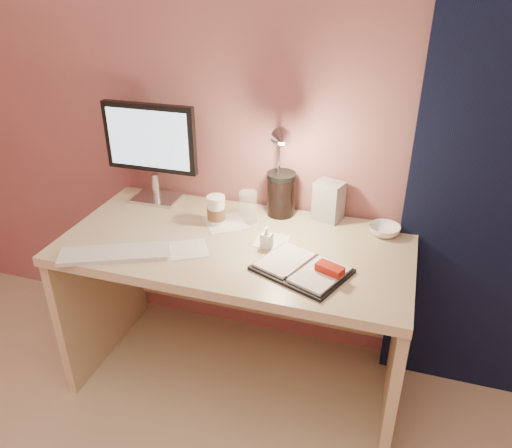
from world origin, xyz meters
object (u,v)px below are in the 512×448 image
(planner, at_px, (304,269))
(bowl, at_px, (384,230))
(keyboard, at_px, (114,254))
(desk, at_px, (243,278))
(monitor, at_px, (151,144))
(dark_jar, at_px, (281,196))
(desk_lamp, at_px, (264,162))
(clear_cup, at_px, (248,207))
(lotion_bottle, at_px, (267,237))
(product_box, at_px, (329,201))
(coffee_cup, at_px, (216,211))

(planner, bearing_deg, bowl, 77.43)
(keyboard, bearing_deg, planner, -15.72)
(desk, height_order, monitor, monitor)
(planner, xyz_separation_m, dark_jar, (-0.20, 0.42, 0.07))
(keyboard, relative_size, planner, 1.06)
(monitor, xyz_separation_m, dark_jar, (0.59, 0.03, -0.19))
(keyboard, height_order, desk_lamp, desk_lamp)
(clear_cup, xyz_separation_m, desk_lamp, (0.07, 0.01, 0.21))
(lotion_bottle, distance_m, product_box, 0.37)
(monitor, relative_size, clear_cup, 3.40)
(monitor, distance_m, coffee_cup, 0.44)
(keyboard, relative_size, dark_jar, 2.34)
(keyboard, distance_m, planner, 0.73)
(monitor, distance_m, desk_lamp, 0.55)
(monitor, distance_m, lotion_bottle, 0.71)
(clear_cup, bearing_deg, desk, -85.96)
(product_box, bearing_deg, planner, -72.87)
(desk, bearing_deg, monitor, 159.48)
(desk_lamp, bearing_deg, keyboard, -154.34)
(coffee_cup, bearing_deg, desk, -18.50)
(keyboard, xyz_separation_m, product_box, (0.73, 0.55, 0.08))
(bowl, bearing_deg, dark_jar, 173.20)
(clear_cup, bearing_deg, planner, -44.94)
(planner, height_order, product_box, product_box)
(desk_lamp, bearing_deg, product_box, 5.98)
(bowl, bearing_deg, monitor, 178.85)
(planner, bearing_deg, monitor, 176.07)
(desk, xyz_separation_m, planner, (0.31, -0.21, 0.24))
(coffee_cup, bearing_deg, dark_jar, 35.88)
(monitor, xyz_separation_m, clear_cup, (0.48, -0.07, -0.21))
(clear_cup, height_order, dark_jar, dark_jar)
(monitor, height_order, coffee_cup, monitor)
(keyboard, distance_m, clear_cup, 0.59)
(monitor, height_order, desk_lamp, monitor)
(monitor, bearing_deg, lotion_bottle, -23.81)
(planner, bearing_deg, clear_cup, 157.19)
(dark_jar, relative_size, desk_lamp, 0.40)
(monitor, bearing_deg, coffee_cup, -21.77)
(planner, bearing_deg, product_box, 111.16)
(bowl, height_order, lotion_bottle, lotion_bottle)
(keyboard, height_order, lotion_bottle, lotion_bottle)
(desk, height_order, bowl, bowl)
(clear_cup, bearing_deg, dark_jar, 42.10)
(monitor, bearing_deg, desk_lamp, -7.11)
(keyboard, bearing_deg, product_box, 12.59)
(clear_cup, bearing_deg, keyboard, -133.22)
(dark_jar, bearing_deg, monitor, -176.81)
(planner, distance_m, product_box, 0.44)
(clear_cup, bearing_deg, lotion_bottle, -54.20)
(dark_jar, bearing_deg, bowl, -6.80)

